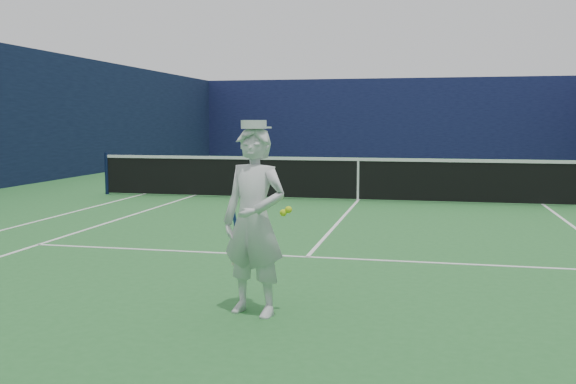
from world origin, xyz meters
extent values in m
plane|color=#27682E|center=(0.00, 0.00, 0.00)|extent=(80.00, 80.00, 0.00)
cube|color=white|center=(0.00, 11.88, 0.00)|extent=(11.03, 0.06, 0.01)
cube|color=white|center=(-5.49, 0.00, 0.00)|extent=(0.06, 23.83, 0.01)
cube|color=white|center=(-4.12, 0.00, 0.00)|extent=(0.06, 23.77, 0.01)
cube|color=white|center=(4.12, 0.00, 0.00)|extent=(0.06, 23.77, 0.01)
cube|color=white|center=(0.00, 6.40, 0.00)|extent=(8.23, 0.06, 0.01)
cube|color=white|center=(0.00, -6.40, 0.00)|extent=(8.23, 0.06, 0.01)
cube|color=white|center=(0.00, 0.00, 0.00)|extent=(0.06, 12.80, 0.01)
cube|color=white|center=(0.00, 11.73, 0.00)|extent=(0.06, 0.30, 0.01)
cube|color=#10133B|center=(0.00, 18.00, 2.00)|extent=(20.12, 0.12, 4.00)
cylinder|color=#141E4C|center=(-6.40, 0.00, 0.54)|extent=(0.09, 0.09, 1.07)
cube|color=black|center=(0.00, 0.00, 0.50)|extent=(12.79, 0.02, 0.92)
cube|color=white|center=(0.00, 0.00, 0.97)|extent=(12.79, 0.04, 0.07)
cube|color=white|center=(0.00, 0.00, 0.47)|extent=(0.05, 0.03, 0.94)
imported|color=silver|center=(-0.02, -9.05, 0.90)|extent=(0.75, 0.59, 1.80)
cylinder|color=white|center=(-0.02, -9.05, 1.82)|extent=(0.24, 0.24, 0.08)
cube|color=white|center=(0.02, -8.93, 1.79)|extent=(0.20, 0.15, 0.02)
cylinder|color=navy|center=(-0.26, -8.90, 0.93)|extent=(0.06, 0.10, 0.22)
cube|color=#1D289F|center=(-0.26, -8.84, 0.75)|extent=(0.03, 0.03, 0.14)
torus|color=#1D289F|center=(-0.23, -8.78, 0.55)|extent=(0.31, 0.18, 0.29)
cube|color=beige|center=(-0.23, -8.78, 0.55)|extent=(0.21, 0.06, 0.30)
sphere|color=#DCF61B|center=(0.26, -9.03, 0.99)|extent=(0.07, 0.07, 0.07)
sphere|color=#DCF61B|center=(0.31, -9.02, 1.02)|extent=(0.07, 0.07, 0.07)
camera|label=1|loc=(1.59, -14.87, 1.85)|focal=40.00mm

